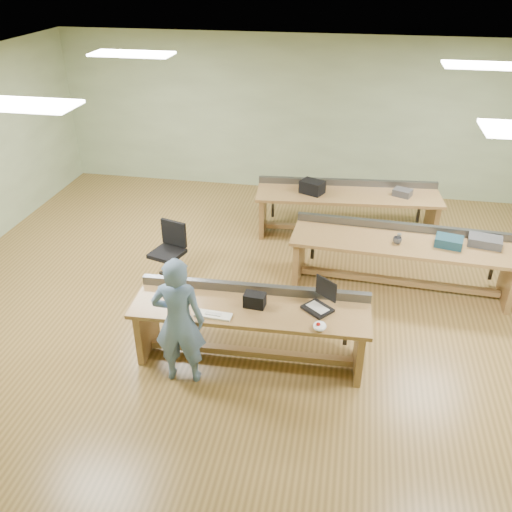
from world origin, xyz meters
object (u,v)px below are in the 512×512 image
(parts_bin_teal, at_px, (449,241))
(laptop_base, at_px, (317,309))
(camera_bag, at_px, (255,300))
(person, at_px, (179,321))
(task_chair, at_px, (170,260))
(parts_bin_grey, at_px, (485,241))
(workbench_front, at_px, (251,320))
(workbench_mid, at_px, (402,252))
(mug, at_px, (397,240))
(workbench_back, at_px, (347,203))
(drinks_can, at_px, (399,238))

(parts_bin_teal, bearing_deg, laptop_base, -131.43)
(camera_bag, bearing_deg, laptop_base, 9.11)
(person, xyz_separation_m, task_chair, (-0.81, 2.00, -0.46))
(camera_bag, xyz_separation_m, parts_bin_grey, (2.85, 2.02, -0.02))
(workbench_front, bearing_deg, workbench_mid, 45.34)
(mug, bearing_deg, parts_bin_teal, 5.36)
(workbench_back, bearing_deg, parts_bin_teal, -53.94)
(workbench_mid, distance_m, parts_bin_teal, 0.65)
(workbench_back, distance_m, drinks_can, 1.80)
(person, xyz_separation_m, camera_bag, (0.75, 0.49, 0.04))
(laptop_base, height_order, parts_bin_grey, parts_bin_grey)
(parts_bin_grey, xyz_separation_m, drinks_can, (-1.16, -0.10, -0.00))
(workbench_mid, height_order, person, person)
(workbench_mid, bearing_deg, workbench_back, 120.61)
(workbench_front, relative_size, workbench_back, 0.88)
(mug, bearing_deg, drinks_can, 71.25)
(workbench_front, height_order, parts_bin_teal, parts_bin_teal)
(workbench_mid, bearing_deg, mug, -129.67)
(workbench_mid, bearing_deg, parts_bin_teal, -0.71)
(camera_bag, height_order, task_chair, camera_bag)
(camera_bag, distance_m, parts_bin_teal, 3.04)
(camera_bag, height_order, mug, camera_bag)
(workbench_back, bearing_deg, parts_bin_grey, -43.61)
(workbench_mid, relative_size, laptop_base, 10.27)
(workbench_mid, bearing_deg, drinks_can, -152.05)
(workbench_front, xyz_separation_m, camera_bag, (0.05, 0.01, 0.28))
(laptop_base, bearing_deg, workbench_front, -135.99)
(drinks_can, bearing_deg, mug, -108.75)
(workbench_back, xyz_separation_m, mug, (0.73, -1.68, 0.24))
(laptop_base, distance_m, parts_bin_teal, 2.48)
(camera_bag, bearing_deg, parts_bin_grey, 40.27)
(workbench_back, xyz_separation_m, laptop_base, (-0.22, -3.48, 0.21))
(parts_bin_grey, bearing_deg, drinks_can, -175.05)
(workbench_mid, bearing_deg, laptop_base, -115.85)
(workbench_front, xyz_separation_m, person, (-0.70, -0.49, 0.23))
(laptop_base, bearing_deg, mug, 101.82)
(parts_bin_teal, height_order, parts_bin_grey, parts_bin_teal)
(camera_bag, height_order, drinks_can, camera_bag)
(task_chair, bearing_deg, mug, 22.99)
(workbench_back, height_order, person, person)
(camera_bag, bearing_deg, parts_bin_teal, 44.01)
(workbench_front, relative_size, task_chair, 3.05)
(workbench_mid, xyz_separation_m, mug, (-0.10, -0.10, 0.24))
(workbench_mid, xyz_separation_m, person, (-2.51, -2.44, 0.23))
(workbench_mid, relative_size, camera_bag, 13.05)
(laptop_base, height_order, camera_bag, camera_bag)
(workbench_front, distance_m, person, 0.89)
(workbench_front, xyz_separation_m, laptop_base, (0.76, 0.06, 0.21))
(workbench_front, height_order, mug, workbench_front)
(workbench_back, height_order, parts_bin_grey, parts_bin_grey)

